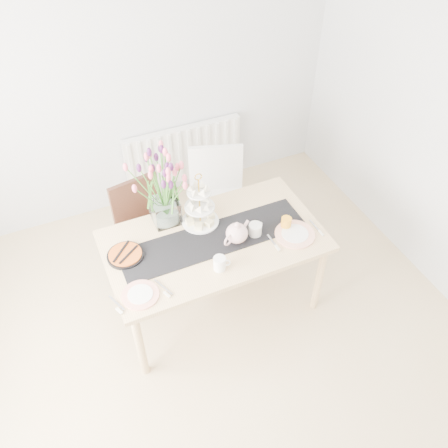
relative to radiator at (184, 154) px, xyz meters
name	(u,v)px	position (x,y,z in m)	size (l,w,h in m)	color
room_shell	(230,263)	(-0.50, -2.19, 0.85)	(4.50, 4.50, 4.50)	tan
radiator	(184,154)	(0.00, 0.00, 0.00)	(1.20, 0.08, 0.60)	white
dining_table	(214,246)	(-0.30, -1.49, 0.22)	(1.60, 0.90, 0.75)	tan
chair_brown	(144,221)	(-0.67, -0.83, 0.05)	(0.50, 0.50, 0.86)	#331912
chair_white	(217,192)	(0.02, -0.80, 0.11)	(0.60, 0.60, 0.95)	silver
table_runner	(214,239)	(-0.30, -1.49, 0.30)	(1.40, 0.35, 0.01)	black
tulip_vase	(162,180)	(-0.56, -1.16, 0.70)	(0.72, 0.72, 0.62)	silver
cake_stand	(200,211)	(-0.33, -1.29, 0.42)	(0.28, 0.28, 0.41)	gold
teapot	(237,233)	(-0.16, -1.58, 0.38)	(0.26, 0.21, 0.17)	white
cream_jug	(255,230)	(-0.01, -1.57, 0.35)	(0.10, 0.10, 0.10)	silver
tart_tin	(125,255)	(-0.94, -1.40, 0.32)	(0.26, 0.26, 0.03)	black
mug_white	(220,263)	(-0.38, -1.77, 0.35)	(0.09, 0.09, 0.10)	white
mug_orange	(286,223)	(0.24, -1.60, 0.35)	(0.08, 0.08, 0.09)	#FBA01B
plate_left	(140,295)	(-0.95, -1.77, 0.31)	(0.25, 0.25, 0.01)	silver
plate_right	(295,234)	(0.26, -1.70, 0.31)	(0.30, 0.30, 0.02)	white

